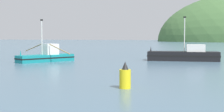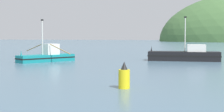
% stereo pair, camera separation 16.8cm
% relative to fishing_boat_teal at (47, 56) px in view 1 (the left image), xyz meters
% --- Properties ---
extents(fishing_boat_teal, '(9.48, 7.58, 5.42)m').
position_rel_fishing_boat_teal_xyz_m(fishing_boat_teal, '(0.00, 0.00, 0.00)').
color(fishing_boat_teal, '#147F84').
rests_on(fishing_boat_teal, ground).
extents(fishing_boat_black, '(9.54, 3.26, 5.89)m').
position_rel_fishing_boat_teal_xyz_m(fishing_boat_black, '(16.86, 6.73, 0.07)').
color(fishing_boat_black, black).
rests_on(fishing_boat_black, ground).
extents(channel_buoy, '(0.71, 0.71, 1.67)m').
position_rel_fishing_boat_teal_xyz_m(channel_buoy, '(15.03, -16.59, 0.00)').
color(channel_buoy, yellow).
rests_on(channel_buoy, ground).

